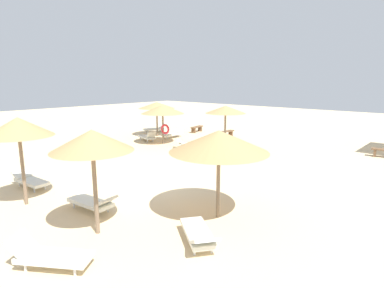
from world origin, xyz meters
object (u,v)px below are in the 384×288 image
lounger_2 (190,144)px  lounger_6 (155,128)px  parasol_0 (157,105)px  lounger_1 (93,202)px  lounger_3 (199,234)px  bench_1 (226,133)px  parasol_3 (219,141)px  parasol_5 (163,110)px  bench_2 (197,128)px  lounger_4 (30,180)px  lounger_5 (147,137)px  parasol_1 (92,141)px  lounger_0 (173,133)px  parasol_2 (225,110)px  parasol_4 (18,127)px  lounger_7 (49,255)px

lounger_2 → lounger_6: lounger_6 is taller
parasol_0 → lounger_1: size_ratio=1.43×
lounger_3 → bench_1: (-8.92, 13.85, 0.04)m
parasol_3 → parasol_5: bearing=144.8°
lounger_2 → bench_2: bearing=127.0°
lounger_4 → lounger_5: size_ratio=1.01×
lounger_1 → lounger_2: (-4.16, 9.54, 0.00)m
lounger_4 → lounger_6: size_ratio=1.00×
lounger_5 → bench_1: 6.14m
parasol_1 → lounger_3: size_ratio=1.56×
lounger_2 → lounger_0: bearing=150.2°
parasol_0 → parasol_1: bearing=-48.4°
bench_1 → lounger_0: bearing=-134.8°
lounger_0 → lounger_4: lounger_0 is taller
parasol_2 → lounger_5: size_ratio=1.44×
lounger_5 → bench_1: bearing=57.4°
lounger_1 → lounger_5: bearing=131.1°
parasol_3 → parasol_0: bearing=144.8°
lounger_0 → lounger_4: bearing=-72.9°
parasol_4 → parasol_5: 11.48m
parasol_2 → lounger_1: bearing=-78.8°
lounger_3 → bench_1: lounger_3 is taller
parasol_0 → parasol_3: (12.62, -8.88, 0.05)m
lounger_2 → bench_1: lounger_2 is taller
parasol_0 → lounger_4: (5.15, -11.69, -2.11)m
parasol_1 → parasol_5: (-8.05, 10.17, -0.32)m
parasol_1 → lounger_1: 2.90m
parasol_5 → bench_2: parasol_5 is taller
bench_1 → lounger_2: bearing=-82.0°
bench_2 → parasol_0: bearing=-106.9°
lounger_2 → lounger_3: 12.10m
lounger_3 → lounger_5: bearing=144.6°
parasol_4 → parasol_5: bearing=111.7°
parasol_2 → bench_2: (-6.08, 4.42, -2.22)m
parasol_4 → lounger_3: size_ratio=1.61×
lounger_1 → bench_2: bearing=118.8°
lounger_7 → parasol_5: bearing=126.3°
lounger_3 → lounger_6: size_ratio=0.98×
parasol_2 → lounger_5: bearing=-170.2°
parasol_3 → bench_2: bearing=132.9°
lounger_4 → lounger_3: bearing=7.6°
parasol_0 → parasol_2: parasol_2 is taller
lounger_0 → parasol_5: bearing=-61.5°
parasol_4 → parasol_5: (-4.24, 10.66, -0.38)m
lounger_3 → lounger_6: lounger_6 is taller
lounger_0 → lounger_7: (9.89, -14.03, -0.00)m
lounger_1 → lounger_6: bearing=130.8°
lounger_0 → bench_2: size_ratio=1.22×
bench_2 → lounger_3: bearing=-49.2°
parasol_3 → lounger_6: (-14.16, 10.06, -2.15)m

